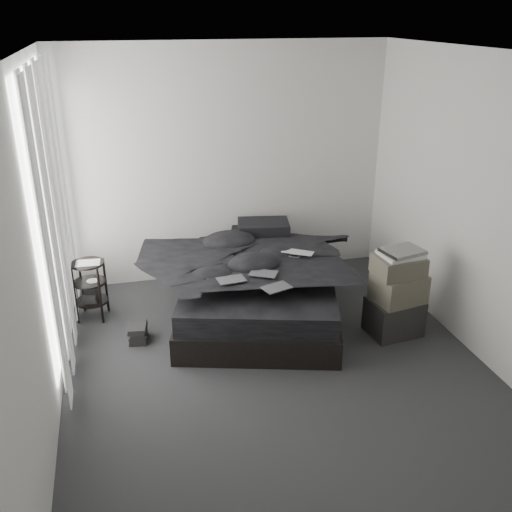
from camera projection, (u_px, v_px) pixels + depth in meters
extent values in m
cube|color=#2F2F31|center=(279.00, 371.00, 4.94)|extent=(3.60, 4.20, 0.01)
cube|color=white|center=(285.00, 54.00, 3.90)|extent=(3.60, 4.20, 0.01)
cube|color=silver|center=(227.00, 165.00, 6.29)|extent=(3.60, 0.01, 2.60)
cube|color=silver|center=(414.00, 393.00, 2.55)|extent=(3.60, 0.01, 2.60)
cube|color=silver|center=(37.00, 253.00, 4.02)|extent=(0.01, 4.20, 2.60)
cube|color=silver|center=(485.00, 212.00, 4.83)|extent=(0.01, 4.20, 2.60)
cube|color=white|center=(49.00, 207.00, 4.80)|extent=(0.02, 2.00, 2.30)
cube|color=white|center=(56.00, 214.00, 4.84)|extent=(0.06, 2.12, 2.48)
cube|color=black|center=(259.00, 302.00, 5.81)|extent=(1.98, 2.31, 0.27)
cube|color=black|center=(259.00, 281.00, 5.72)|extent=(1.91, 2.24, 0.21)
imported|color=black|center=(259.00, 263.00, 5.59)|extent=(1.87, 2.02, 0.23)
cube|color=black|center=(257.00, 237.00, 6.35)|extent=(0.68, 0.55, 0.13)
cube|color=black|center=(263.00, 227.00, 6.28)|extent=(0.61, 0.48, 0.12)
imported|color=silver|center=(296.00, 248.00, 5.61)|extent=(0.37, 0.35, 0.02)
cube|color=black|center=(231.00, 272.00, 5.11)|extent=(0.26, 0.19, 0.01)
cube|color=black|center=(263.00, 266.00, 5.23)|extent=(0.30, 0.26, 0.01)
cube|color=black|center=(277.00, 279.00, 4.96)|extent=(0.29, 0.23, 0.01)
cylinder|color=black|center=(91.00, 291.00, 5.69)|extent=(0.39, 0.39, 0.60)
cube|color=white|center=(88.00, 263.00, 5.56)|extent=(0.24, 0.18, 0.01)
cube|color=black|center=(138.00, 333.00, 5.36)|extent=(0.18, 0.24, 0.16)
cube|color=black|center=(394.00, 316.00, 5.46)|extent=(0.51, 0.42, 0.35)
cube|color=#575344|center=(399.00, 288.00, 5.33)|extent=(0.50, 0.43, 0.27)
cube|color=#575344|center=(398.00, 265.00, 5.24)|extent=(0.44, 0.36, 0.19)
cube|color=silver|center=(401.00, 254.00, 5.20)|extent=(0.39, 0.33, 0.04)
cube|color=silver|center=(403.00, 251.00, 5.18)|extent=(0.40, 0.35, 0.03)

